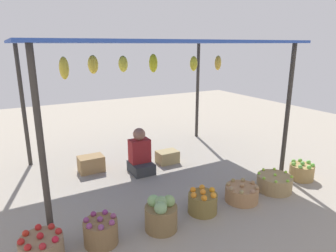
# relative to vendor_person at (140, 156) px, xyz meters

# --- Properties ---
(ground_plane) EXTENTS (14.00, 14.00, 0.00)m
(ground_plane) POSITION_rel_vendor_person_xyz_m (0.19, -0.00, -0.30)
(ground_plane) COLOR #9E9484
(market_stall_structure) EXTENTS (3.96, 2.83, 2.19)m
(market_stall_structure) POSITION_rel_vendor_person_xyz_m (0.18, 0.01, 1.76)
(market_stall_structure) COLOR #38332D
(market_stall_structure) RESTS_ON ground
(vendor_person) EXTENTS (0.36, 0.44, 0.78)m
(vendor_person) POSITION_rel_vendor_person_xyz_m (0.00, 0.00, 0.00)
(vendor_person) COLOR #343639
(vendor_person) RESTS_ON ground
(basket_red_apples) EXTENTS (0.43, 0.43, 0.34)m
(basket_red_apples) POSITION_rel_vendor_person_xyz_m (-1.77, -1.57, -0.15)
(basket_red_apples) COLOR #896E50
(basket_red_apples) RESTS_ON ground
(basket_purple_onions) EXTENTS (0.38, 0.38, 0.33)m
(basket_purple_onions) POSITION_rel_vendor_person_xyz_m (-1.16, -1.55, -0.15)
(basket_purple_onions) COLOR olive
(basket_purple_onions) RESTS_ON ground
(basket_cabbages) EXTENTS (0.39, 0.39, 0.43)m
(basket_cabbages) POSITION_rel_vendor_person_xyz_m (-0.46, -1.64, -0.10)
(basket_cabbages) COLOR olive
(basket_cabbages) RESTS_ON ground
(basket_oranges) EXTENTS (0.38, 0.38, 0.33)m
(basket_oranges) POSITION_rel_vendor_person_xyz_m (0.19, -1.58, -0.16)
(basket_oranges) COLOR olive
(basket_oranges) RESTS_ON ground
(basket_potatoes) EXTENTS (0.46, 0.46, 0.27)m
(basket_potatoes) POSITION_rel_vendor_person_xyz_m (0.85, -1.60, -0.19)
(basket_potatoes) COLOR #A77A50
(basket_potatoes) RESTS_ON ground
(basket_limes) EXTENTS (0.51, 0.51, 0.27)m
(basket_limes) POSITION_rel_vendor_person_xyz_m (1.49, -1.59, -0.18)
(basket_limes) COLOR #A18557
(basket_limes) RESTS_ON ground
(basket_green_apples) EXTENTS (0.38, 0.38, 0.30)m
(basket_green_apples) POSITION_rel_vendor_person_xyz_m (2.19, -1.53, -0.17)
(basket_green_apples) COLOR #A4844D
(basket_green_apples) RESTS_ON ground
(wooden_crate_near_vendor) EXTENTS (0.39, 0.27, 0.23)m
(wooden_crate_near_vendor) POSITION_rel_vendor_person_xyz_m (0.61, 0.14, -0.19)
(wooden_crate_near_vendor) COLOR tan
(wooden_crate_near_vendor) RESTS_ON ground
(wooden_crate_stacked_rear) EXTENTS (0.42, 0.29, 0.27)m
(wooden_crate_stacked_rear) POSITION_rel_vendor_person_xyz_m (-0.74, 0.43, -0.16)
(wooden_crate_stacked_rear) COLOR #9C784B
(wooden_crate_stacked_rear) RESTS_ON ground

